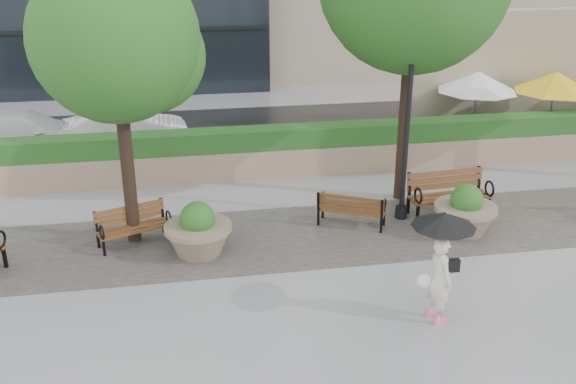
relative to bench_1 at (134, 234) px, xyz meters
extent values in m
plane|color=gray|center=(4.05, -3.23, -0.25)|extent=(100.00, 100.00, 0.00)
cube|color=#383330|center=(4.05, -0.23, -0.24)|extent=(28.00, 3.20, 0.01)
cube|color=tan|center=(4.05, 3.77, 0.15)|extent=(24.00, 0.80, 0.80)
cube|color=#224517|center=(4.05, 3.77, 0.83)|extent=(24.00, 0.75, 0.55)
cube|color=tan|center=(13.55, 6.77, 1.75)|extent=(10.00, 0.60, 4.00)
cube|color=#224517|center=(13.05, 4.57, 0.20)|extent=(8.00, 0.50, 0.90)
cube|color=black|center=(4.05, 7.77, -0.24)|extent=(40.00, 7.00, 0.00)
torus|color=black|center=(-2.53, -0.67, 0.40)|extent=(0.17, 0.38, 0.38)
cube|color=brown|center=(0.01, -0.03, 0.13)|extent=(1.61, 0.99, 0.04)
cube|color=brown|center=(-0.07, 0.19, 0.40)|extent=(1.48, 0.65, 0.36)
cube|color=black|center=(0.00, -0.01, -0.05)|extent=(1.64, 1.07, 0.40)
torus|color=black|center=(-0.62, -0.44, 0.29)|extent=(0.15, 0.31, 0.32)
torus|color=black|center=(0.75, 0.09, 0.29)|extent=(0.15, 0.31, 0.32)
cube|color=brown|center=(4.88, 0.12, 0.13)|extent=(1.58, 1.11, 0.04)
cube|color=brown|center=(4.77, -0.09, 0.39)|extent=(1.42, 0.79, 0.36)
cube|color=black|center=(4.86, 0.10, -0.05)|extent=(1.62, 1.18, 0.39)
torus|color=black|center=(5.59, -0.07, 0.28)|extent=(0.18, 0.30, 0.32)
torus|color=black|center=(4.30, 0.59, 0.28)|extent=(0.18, 0.30, 0.32)
cube|color=brown|center=(7.31, 0.27, 0.23)|extent=(1.97, 0.71, 0.05)
cube|color=brown|center=(7.29, 0.57, 0.56)|extent=(1.93, 0.27, 0.45)
cube|color=black|center=(7.31, 0.30, 0.00)|extent=(1.97, 0.82, 0.49)
torus|color=black|center=(6.41, 0.01, 0.42)|extent=(0.08, 0.40, 0.40)
torus|color=black|center=(8.23, 0.14, 0.42)|extent=(0.08, 0.40, 0.40)
cylinder|color=#7F6B56|center=(1.35, -0.72, 0.38)|extent=(1.40, 1.40, 0.11)
sphere|color=#1F4313|center=(1.35, -0.72, 0.57)|extent=(0.72, 0.72, 0.72)
cylinder|color=#7F6B56|center=(7.25, -0.72, 0.37)|extent=(1.38, 1.38, 0.11)
sphere|color=#1F4313|center=(7.25, -0.72, 0.56)|extent=(0.71, 0.71, 0.71)
cylinder|color=black|center=(6.14, 0.30, 1.94)|extent=(0.12, 0.12, 4.37)
cylinder|color=black|center=(6.14, 0.30, -0.10)|extent=(0.28, 0.28, 0.30)
sphere|color=black|center=(6.14, 0.30, 4.18)|extent=(0.24, 0.24, 0.24)
cylinder|color=black|center=(-0.02, 0.20, 1.79)|extent=(0.28, 0.28, 4.07)
sphere|color=#1F4313|center=(-0.02, 0.20, 4.11)|extent=(3.32, 3.32, 3.32)
sphere|color=#1F4313|center=(0.58, 0.50, 3.71)|extent=(2.33, 2.33, 2.33)
cylinder|color=black|center=(6.52, 1.53, 2.26)|extent=(0.28, 0.28, 5.00)
cylinder|color=black|center=(10.30, 5.45, -0.20)|extent=(0.40, 0.40, 0.10)
cylinder|color=#99999E|center=(10.30, 5.45, 0.85)|extent=(0.06, 0.06, 2.20)
cone|color=white|center=(10.30, 5.45, 1.75)|extent=(2.50, 2.50, 0.60)
cylinder|color=black|center=(12.64, 4.97, -0.20)|extent=(0.40, 0.40, 0.10)
cylinder|color=#99999E|center=(12.64, 4.97, 0.85)|extent=(0.06, 0.06, 2.20)
cone|color=yellow|center=(12.64, 4.97, 1.75)|extent=(2.50, 2.50, 0.60)
imported|color=silver|center=(-3.48, 6.45, 0.48)|extent=(5.14, 2.47, 1.44)
imported|color=silver|center=(-0.54, 6.89, 0.39)|extent=(3.96, 1.65, 1.27)
imported|color=beige|center=(5.30, -3.91, 0.59)|extent=(0.51, 0.66, 1.67)
cube|color=#F2598C|center=(5.28, -3.79, -0.20)|extent=(0.14, 0.24, 0.08)
cube|color=#F2598C|center=(5.32, -4.05, -0.20)|extent=(0.14, 0.24, 0.08)
cube|color=black|center=(5.51, -3.83, 0.75)|extent=(0.15, 0.33, 0.23)
sphere|color=white|center=(5.12, -3.72, 0.43)|extent=(0.29, 0.29, 0.29)
cylinder|color=black|center=(5.29, -3.86, 1.22)|extent=(0.02, 0.02, 0.89)
cone|color=black|center=(5.29, -3.86, 1.64)|extent=(1.09, 1.09, 0.23)
camera|label=1|loc=(1.08, -12.87, 6.01)|focal=40.00mm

